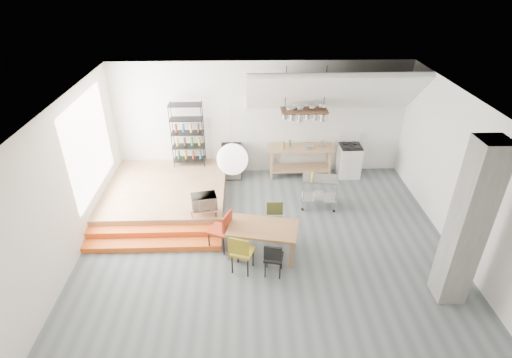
{
  "coord_description": "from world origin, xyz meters",
  "views": [
    {
      "loc": [
        -0.46,
        -6.85,
        5.65
      ],
      "look_at": [
        -0.22,
        0.8,
        1.25
      ],
      "focal_mm": 28.0,
      "sensor_mm": 36.0,
      "label": 1
    }
  ],
  "objects_px": {
    "stove": "(349,160)",
    "dining_table": "(263,230)",
    "mini_fridge": "(232,161)",
    "rolling_cart": "(319,188)"
  },
  "relations": [
    {
      "from": "mini_fridge",
      "to": "rolling_cart",
      "type": "bearing_deg",
      "value": -37.18
    },
    {
      "from": "dining_table",
      "to": "rolling_cart",
      "type": "bearing_deg",
      "value": 61.37
    },
    {
      "from": "stove",
      "to": "mini_fridge",
      "type": "relative_size",
      "value": 1.26
    },
    {
      "from": "stove",
      "to": "dining_table",
      "type": "height_order",
      "value": "stove"
    },
    {
      "from": "rolling_cart",
      "to": "mini_fridge",
      "type": "height_order",
      "value": "mini_fridge"
    },
    {
      "from": "dining_table",
      "to": "rolling_cart",
      "type": "xyz_separation_m",
      "value": [
        1.48,
        1.73,
        -0.06
      ]
    },
    {
      "from": "stove",
      "to": "rolling_cart",
      "type": "height_order",
      "value": "stove"
    },
    {
      "from": "stove",
      "to": "dining_table",
      "type": "relative_size",
      "value": 0.75
    },
    {
      "from": "dining_table",
      "to": "stove",
      "type": "bearing_deg",
      "value": 64.12
    },
    {
      "from": "stove",
      "to": "mini_fridge",
      "type": "height_order",
      "value": "stove"
    }
  ]
}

